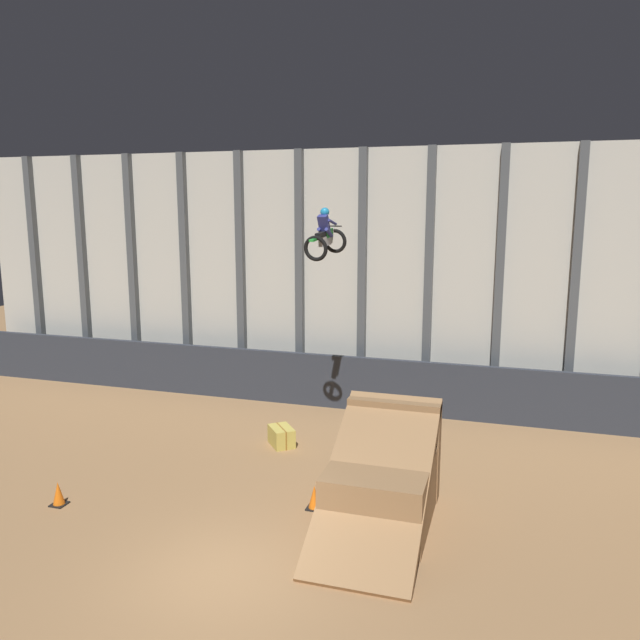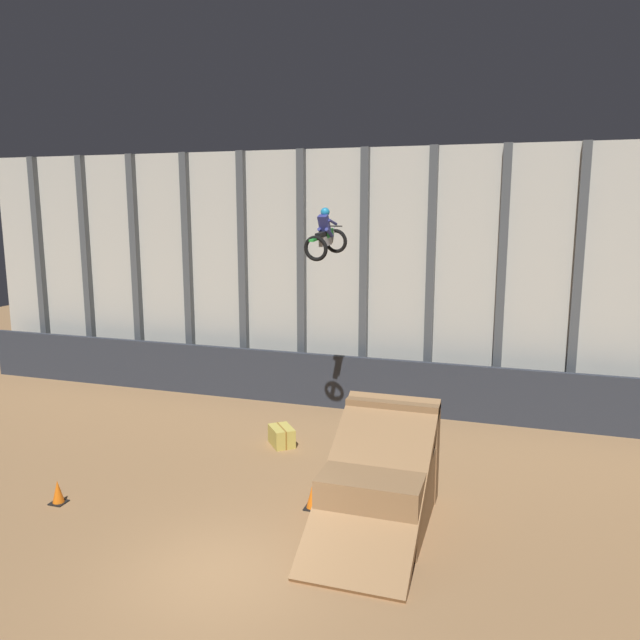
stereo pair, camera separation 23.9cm
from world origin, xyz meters
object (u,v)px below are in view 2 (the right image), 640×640
object	(u,v)px
rider_bike_solo	(326,237)
hay_bale_trackside	(282,436)
traffic_cone_arena_edge	(58,492)
dirt_ramp	(381,480)
traffic_cone_near_ramp	(312,497)

from	to	relation	value
rider_bike_solo	hay_bale_trackside	world-z (taller)	rider_bike_solo
traffic_cone_arena_edge	hay_bale_trackside	bearing A→B (deg)	53.66
dirt_ramp	hay_bale_trackside	bearing A→B (deg)	138.15
dirt_ramp	hay_bale_trackside	world-z (taller)	dirt_ramp
traffic_cone_arena_edge	rider_bike_solo	bearing A→B (deg)	50.56
traffic_cone_arena_edge	hay_bale_trackside	world-z (taller)	traffic_cone_arena_edge
rider_bike_solo	traffic_cone_near_ramp	size ratio (longest dim) A/B	3.16
traffic_cone_near_ramp	traffic_cone_arena_edge	bearing A→B (deg)	-164.72
rider_bike_solo	dirt_ramp	bearing A→B (deg)	-50.10
hay_bale_trackside	rider_bike_solo	bearing A→B (deg)	36.11
traffic_cone_near_ramp	hay_bale_trackside	world-z (taller)	traffic_cone_near_ramp
rider_bike_solo	traffic_cone_near_ramp	xyz separation A→B (m)	(1.03, -4.34, -5.92)
traffic_cone_near_ramp	hay_bale_trackside	xyz separation A→B (m)	(-2.15, 3.52, -0.00)
dirt_ramp	rider_bike_solo	bearing A→B (deg)	122.31
dirt_ramp	traffic_cone_arena_edge	world-z (taller)	dirt_ramp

